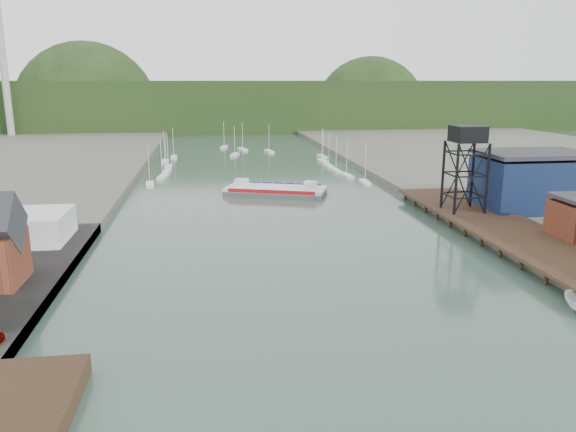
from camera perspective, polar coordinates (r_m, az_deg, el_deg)
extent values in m
plane|color=#2E483D|center=(49.78, 8.28, -18.41)|extent=(600.00, 600.00, 0.00)
cube|color=black|center=(50.39, -27.25, -18.29)|extent=(10.00, 18.00, 1.80)
cube|color=black|center=(101.69, 21.37, -1.20)|extent=(14.00, 70.00, 0.50)
cylinder|color=black|center=(99.18, 18.29, -1.97)|extent=(0.60, 0.60, 2.20)
cylinder|color=black|center=(105.02, 24.17, -1.64)|extent=(0.60, 0.60, 2.20)
cube|color=silver|center=(98.22, -26.52, -1.04)|extent=(18.00, 12.00, 4.50)
cylinder|color=black|center=(106.74, 16.73, 3.54)|extent=(0.50, 0.50, 13.00)
cylinder|color=black|center=(109.38, 19.60, 3.56)|extent=(0.50, 0.50, 13.00)
cylinder|color=black|center=(112.13, 15.47, 4.09)|extent=(0.50, 0.50, 13.00)
cylinder|color=black|center=(114.65, 18.22, 4.10)|extent=(0.50, 0.50, 13.00)
cube|color=black|center=(109.69, 17.80, 7.95)|extent=(5.50, 5.50, 3.00)
cube|color=#0C1735|center=(119.91, 23.52, 3.04)|extent=(20.00, 14.00, 10.00)
cube|color=#2D2D33|center=(119.09, 23.79, 5.83)|extent=(20.50, 14.50, 0.80)
cube|color=silver|center=(147.30, -13.85, 3.09)|extent=(2.67, 7.65, 0.90)
cube|color=silver|center=(158.28, -12.65, 3.87)|extent=(2.81, 7.67, 0.90)
cube|color=silver|center=(166.97, -12.23, 4.39)|extent=(2.35, 7.59, 0.90)
cube|color=silver|center=(176.76, -12.05, 4.89)|extent=(2.01, 7.50, 0.90)
cube|color=silver|center=(188.98, -12.38, 5.43)|extent=(2.00, 7.50, 0.90)
cube|color=silver|center=(198.55, -11.51, 5.85)|extent=(2.16, 7.54, 0.90)
cube|color=silver|center=(147.35, 7.83, 3.37)|extent=(2.53, 7.62, 0.90)
cube|color=silver|center=(157.73, 5.96, 4.09)|extent=(2.76, 7.67, 0.90)
cube|color=silver|center=(165.92, 4.89, 4.59)|extent=(2.22, 7.56, 0.90)
cube|color=silver|center=(174.55, 4.16, 5.05)|extent=(2.18, 7.54, 0.90)
cube|color=silver|center=(185.37, 3.56, 5.56)|extent=(2.46, 7.61, 0.90)
cube|color=silver|center=(197.06, 3.48, 6.04)|extent=(2.48, 7.61, 0.90)
cube|color=silver|center=(202.23, -5.43, 6.20)|extent=(3.78, 7.76, 0.90)
cube|color=silver|center=(211.16, -1.94, 6.57)|extent=(3.31, 7.74, 0.90)
cube|color=silver|center=(218.29, -4.63, 6.76)|extent=(3.76, 7.76, 0.90)
cube|color=silver|center=(225.92, -6.49, 6.95)|extent=(3.40, 7.74, 0.90)
cylinder|color=#ABABA6|center=(289.49, -26.87, 12.95)|extent=(3.20, 3.20, 60.00)
cube|color=black|center=(340.87, -6.14, 11.16)|extent=(500.00, 120.00, 28.00)
sphere|color=black|center=(347.41, -19.62, 9.84)|extent=(80.00, 80.00, 80.00)
sphere|color=black|center=(365.62, 8.30, 10.31)|extent=(70.00, 70.00, 70.00)
cube|color=#4C4C4F|center=(132.98, -1.26, 2.43)|extent=(25.08, 16.74, 0.93)
cube|color=silver|center=(132.82, -1.27, 2.79)|extent=(25.08, 16.74, 0.75)
cube|color=#A21215|center=(128.29, -1.75, 2.48)|extent=(19.30, 7.16, 0.84)
cube|color=navy|center=(137.29, -0.82, 3.22)|extent=(19.30, 7.16, 0.84)
cube|color=silver|center=(134.74, -4.75, 3.38)|extent=(3.58, 3.58, 1.86)
cube|color=silver|center=(130.98, 2.31, 3.12)|extent=(3.58, 3.58, 1.86)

